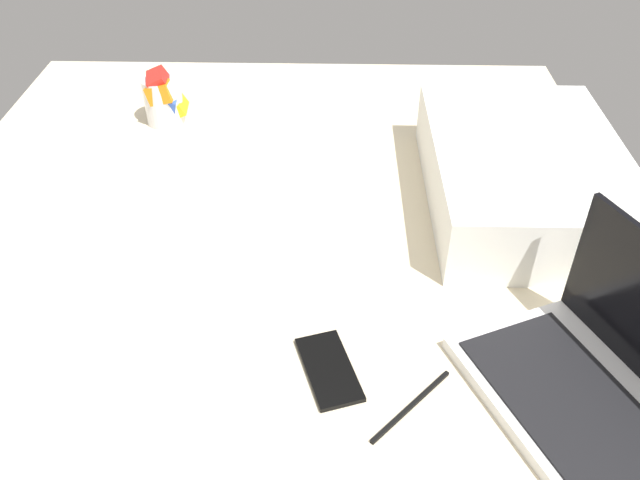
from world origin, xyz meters
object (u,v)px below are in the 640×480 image
object	(u,v)px
laptop	(597,378)
pillow	(523,174)
cell_phone	(329,369)
snack_cup	(164,99)

from	to	relation	value
laptop	pillow	xyz separation A→B (cm)	(-49.18, -0.10, 2.09)
laptop	cell_phone	distance (cm)	37.83
snack_cup	pillow	size ratio (longest dim) A/B	0.28
laptop	snack_cup	distance (cm)	111.76
cell_phone	laptop	bearing A→B (deg)	155.64
snack_cup	pillow	bearing A→B (deg)	67.94
snack_cup	laptop	bearing A→B (deg)	43.89
pillow	cell_phone	bearing A→B (deg)	-39.58
snack_cup	pillow	world-z (taller)	snack_cup
laptop	snack_cup	bearing A→B (deg)	-159.78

